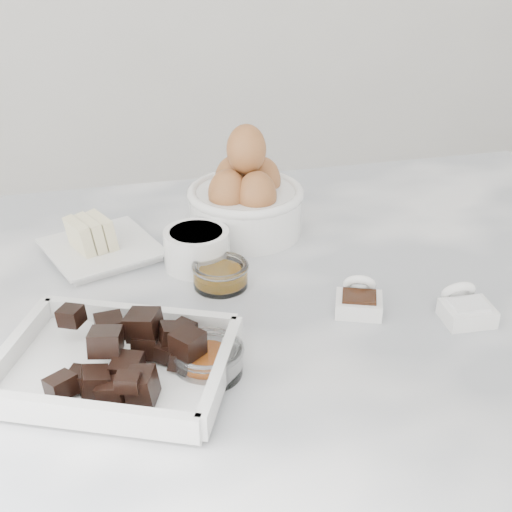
% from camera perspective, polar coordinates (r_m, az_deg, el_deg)
% --- Properties ---
extents(marble_slab, '(1.20, 0.80, 0.04)m').
position_cam_1_polar(marble_slab, '(0.89, -0.80, -4.41)').
color(marble_slab, silver).
rests_on(marble_slab, cabinet).
extents(chocolate_dish, '(0.29, 0.26, 0.06)m').
position_cam_1_polar(chocolate_dish, '(0.75, -11.24, -7.99)').
color(chocolate_dish, white).
rests_on(chocolate_dish, marble_slab).
extents(butter_plate, '(0.18, 0.18, 0.06)m').
position_cam_1_polar(butter_plate, '(1.00, -12.41, 1.05)').
color(butter_plate, white).
rests_on(butter_plate, marble_slab).
extents(sugar_ramekin, '(0.09, 0.09, 0.05)m').
position_cam_1_polar(sugar_ramekin, '(0.94, -4.77, 0.71)').
color(sugar_ramekin, white).
rests_on(sugar_ramekin, marble_slab).
extents(egg_bowl, '(0.17, 0.17, 0.16)m').
position_cam_1_polar(egg_bowl, '(1.02, -0.84, 4.64)').
color(egg_bowl, white).
rests_on(egg_bowl, marble_slab).
extents(honey_bowl, '(0.07, 0.07, 0.03)m').
position_cam_1_polar(honey_bowl, '(0.90, -2.86, -1.46)').
color(honey_bowl, white).
rests_on(honey_bowl, marble_slab).
extents(zest_bowl, '(0.08, 0.08, 0.03)m').
position_cam_1_polar(zest_bowl, '(0.75, -3.91, -8.17)').
color(zest_bowl, white).
rests_on(zest_bowl, marble_slab).
extents(vanilla_spoon, '(0.07, 0.08, 0.04)m').
position_cam_1_polar(vanilla_spoon, '(0.86, 8.23, -3.43)').
color(vanilla_spoon, white).
rests_on(vanilla_spoon, marble_slab).
extents(salt_spoon, '(0.06, 0.07, 0.04)m').
position_cam_1_polar(salt_spoon, '(0.87, 16.38, -3.95)').
color(salt_spoon, white).
rests_on(salt_spoon, marble_slab).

